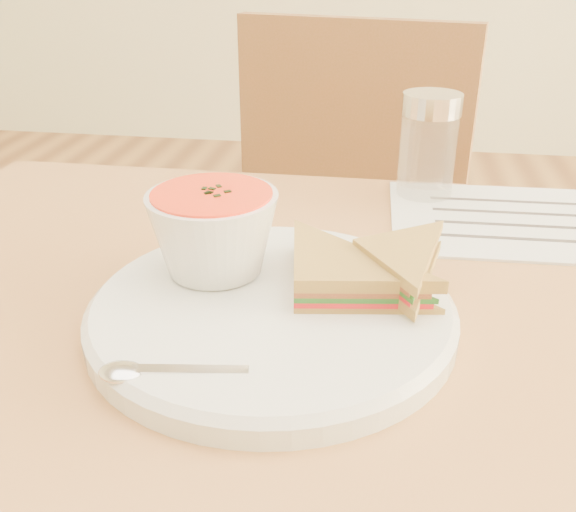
% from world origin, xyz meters
% --- Properties ---
extents(chair_far, '(0.48, 0.48, 0.91)m').
position_xyz_m(chair_far, '(-0.10, 0.47, 0.46)').
color(chair_far, brown).
rests_on(chair_far, floor).
extents(plate, '(0.34, 0.34, 0.02)m').
position_xyz_m(plate, '(-0.08, -0.00, 0.76)').
color(plate, white).
rests_on(plate, dining_table).
extents(soup_bowl, '(0.12, 0.12, 0.07)m').
position_xyz_m(soup_bowl, '(-0.13, 0.04, 0.80)').
color(soup_bowl, white).
rests_on(soup_bowl, plate).
extents(sandwich_half_a, '(0.13, 0.13, 0.03)m').
position_xyz_m(sandwich_half_a, '(-0.06, -0.02, 0.78)').
color(sandwich_half_a, '#B98E41').
rests_on(sandwich_half_a, plate).
extents(sandwich_half_b, '(0.13, 0.13, 0.03)m').
position_xyz_m(sandwich_half_b, '(-0.02, 0.05, 0.79)').
color(sandwich_half_b, '#B98E41').
rests_on(sandwich_half_b, plate).
extents(spoon, '(0.16, 0.06, 0.01)m').
position_xyz_m(spoon, '(-0.11, -0.10, 0.77)').
color(spoon, silver).
rests_on(spoon, plate).
extents(paper_menu, '(0.29, 0.21, 0.00)m').
position_xyz_m(paper_menu, '(0.15, 0.24, 0.75)').
color(paper_menu, white).
rests_on(paper_menu, dining_table).
extents(condiment_shaker, '(0.07, 0.07, 0.12)m').
position_xyz_m(condiment_shaker, '(0.05, 0.30, 0.81)').
color(condiment_shaker, silver).
rests_on(condiment_shaker, dining_table).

